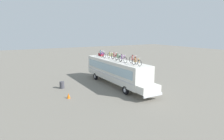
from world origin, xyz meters
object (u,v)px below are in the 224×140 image
(rooftop_bicycle_6, at_px, (123,59))
(rooftop_bicycle_8, at_px, (137,62))
(rooftop_bicycle_1, at_px, (101,54))
(traffic_cone, at_px, (69,96))
(luggage_bag_1, at_px, (101,55))
(bus, at_px, (116,70))
(rooftop_bicycle_7, at_px, (134,60))
(rooftop_bicycle_5, at_px, (118,58))
(rooftop_bicycle_4, at_px, (115,56))
(rooftop_bicycle_2, at_px, (103,55))
(rooftop_bicycle_3, at_px, (111,56))
(trash_bin, at_px, (62,85))

(rooftop_bicycle_6, xyz_separation_m, rooftop_bicycle_8, (2.54, 0.10, -0.02))
(rooftop_bicycle_1, xyz_separation_m, traffic_cone, (6.19, -6.93, -3.33))
(luggage_bag_1, height_order, rooftop_bicycle_1, rooftop_bicycle_1)
(bus, relative_size, rooftop_bicycle_7, 7.65)
(luggage_bag_1, relative_size, rooftop_bicycle_1, 0.41)
(traffic_cone, bearing_deg, rooftop_bicycle_5, 100.62)
(rooftop_bicycle_4, distance_m, rooftop_bicycle_7, 3.79)
(rooftop_bicycle_2, bearing_deg, rooftop_bicycle_8, 1.28)
(luggage_bag_1, xyz_separation_m, rooftop_bicycle_3, (3.27, -0.19, 0.18))
(luggage_bag_1, xyz_separation_m, rooftop_bicycle_2, (1.96, -0.70, 0.17))
(luggage_bag_1, distance_m, rooftop_bicycle_6, 6.95)
(rooftop_bicycle_1, xyz_separation_m, rooftop_bicycle_5, (4.92, -0.14, -0.00))
(rooftop_bicycle_2, bearing_deg, bus, 6.71)
(rooftop_bicycle_5, xyz_separation_m, trash_bin, (-2.62, -6.38, -3.18))
(rooftop_bicycle_6, bearing_deg, rooftop_bicycle_5, 172.18)
(bus, distance_m, trash_bin, 6.94)
(rooftop_bicycle_4, bearing_deg, rooftop_bicycle_3, 178.70)
(rooftop_bicycle_1, xyz_separation_m, rooftop_bicycle_4, (3.66, 0.11, 0.02))
(bus, xyz_separation_m, rooftop_bicycle_2, (-3.02, -0.36, 1.66))
(rooftop_bicycle_3, height_order, rooftop_bicycle_7, rooftop_bicycle_7)
(rooftop_bicycle_3, bearing_deg, rooftop_bicycle_5, -6.46)
(rooftop_bicycle_3, bearing_deg, traffic_cone, -62.25)
(luggage_bag_1, distance_m, rooftop_bicycle_2, 2.09)
(rooftop_bicycle_3, relative_size, traffic_cone, 3.26)
(rooftop_bicycle_2, distance_m, rooftop_bicycle_3, 1.40)
(rooftop_bicycle_7, bearing_deg, rooftop_bicycle_8, -22.71)
(rooftop_bicycle_3, height_order, rooftop_bicycle_8, rooftop_bicycle_3)
(traffic_cone, bearing_deg, rooftop_bicycle_6, 90.57)
(rooftop_bicycle_5, distance_m, rooftop_bicycle_8, 3.75)
(rooftop_bicycle_1, height_order, traffic_cone, rooftop_bicycle_1)
(rooftop_bicycle_3, xyz_separation_m, rooftop_bicycle_5, (2.45, -0.28, 0.00))
(rooftop_bicycle_8, height_order, trash_bin, rooftop_bicycle_8)
(rooftop_bicycle_7, xyz_separation_m, rooftop_bicycle_8, (1.23, -0.51, -0.04))
(rooftop_bicycle_3, relative_size, rooftop_bicycle_8, 1.02)
(luggage_bag_1, relative_size, trash_bin, 0.85)
(rooftop_bicycle_2, distance_m, rooftop_bicycle_5, 3.76)
(bus, relative_size, traffic_cone, 25.00)
(rooftop_bicycle_5, relative_size, rooftop_bicycle_6, 0.99)
(luggage_bag_1, xyz_separation_m, rooftop_bicycle_4, (4.45, -0.22, 0.21))
(rooftop_bicycle_4, distance_m, traffic_cone, 8.20)
(bus, distance_m, traffic_cone, 7.39)
(rooftop_bicycle_7, distance_m, traffic_cone, 8.08)
(rooftop_bicycle_1, bearing_deg, rooftop_bicycle_2, -17.64)
(rooftop_bicycle_8, bearing_deg, bus, 177.59)
(bus, bearing_deg, trash_bin, -106.26)
(rooftop_bicycle_6, xyz_separation_m, rooftop_bicycle_7, (1.31, 0.61, 0.02))
(luggage_bag_1, height_order, rooftop_bicycle_6, rooftop_bicycle_6)
(rooftop_bicycle_6, bearing_deg, rooftop_bicycle_8, 2.23)
(traffic_cone, bearing_deg, trash_bin, 173.99)
(bus, bearing_deg, rooftop_bicycle_1, 179.79)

